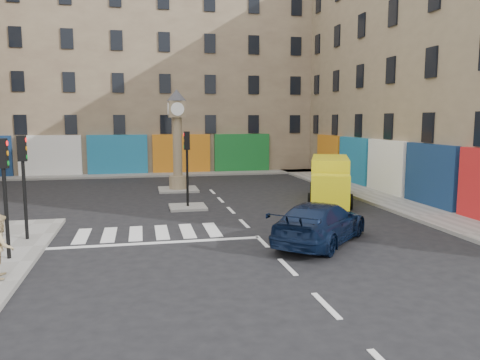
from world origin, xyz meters
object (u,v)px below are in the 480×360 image
object	(u,v)px
traffic_light_left_far	(23,171)
traffic_light_island	(187,157)
navy_sedan	(320,223)
pedestrian_tan	(1,246)
yellow_van	(330,180)
traffic_light_left_near	(4,179)
clock_pillar	(177,133)

from	to	relation	value
traffic_light_left_far	traffic_light_island	xyz separation A→B (m)	(6.30, 5.40, -0.03)
navy_sedan	pedestrian_tan	distance (m)	10.19
traffic_light_left_far	yellow_van	world-z (taller)	traffic_light_left_far
traffic_light_left_near	pedestrian_tan	distance (m)	2.45
traffic_light_island	navy_sedan	world-z (taller)	traffic_light_island
clock_pillar	pedestrian_tan	size ratio (longest dim) A/B	3.51
traffic_light_left_near	yellow_van	size ratio (longest dim) A/B	0.56
traffic_light_left_far	traffic_light_island	distance (m)	8.30
traffic_light_left_near	traffic_light_left_far	xyz separation A→B (m)	(0.00, 2.40, 0.00)
clock_pillar	navy_sedan	bearing A→B (deg)	-73.66
traffic_light_island	clock_pillar	world-z (taller)	clock_pillar
traffic_light_island	yellow_van	world-z (taller)	traffic_light_island
traffic_light_island	pedestrian_tan	world-z (taller)	traffic_light_island
yellow_van	traffic_light_island	bearing A→B (deg)	-153.11
clock_pillar	navy_sedan	world-z (taller)	clock_pillar
clock_pillar	yellow_van	distance (m)	9.77
navy_sedan	pedestrian_tan	world-z (taller)	pedestrian_tan
traffic_light_left_near	clock_pillar	size ratio (longest dim) A/B	0.61
traffic_light_left_near	yellow_van	bearing A→B (deg)	30.86
traffic_light_left_far	pedestrian_tan	distance (m)	4.53
traffic_light_island	navy_sedan	size ratio (longest dim) A/B	0.72
yellow_van	clock_pillar	bearing A→B (deg)	167.79
traffic_light_left_near	traffic_light_island	size ratio (longest dim) A/B	1.00
traffic_light_island	clock_pillar	distance (m)	6.07
traffic_light_left_far	navy_sedan	size ratio (longest dim) A/B	0.72
traffic_light_island	navy_sedan	distance (m)	8.78
traffic_light_left_far	traffic_light_island	bearing A→B (deg)	40.60
clock_pillar	yellow_van	xyz separation A→B (m)	(7.81, -5.36, -2.40)
navy_sedan	yellow_van	size ratio (longest dim) A/B	0.77
traffic_light_left_near	traffic_light_left_far	distance (m)	2.40
navy_sedan	clock_pillar	bearing A→B (deg)	-30.90
traffic_light_left_far	pedestrian_tan	size ratio (longest dim) A/B	2.13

